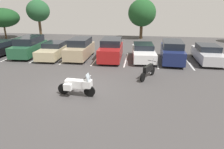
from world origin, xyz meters
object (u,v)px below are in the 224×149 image
at_px(motorcycle_touring, 77,85).
at_px(car_navy, 172,51).
at_px(car_black, 0,48).
at_px(car_champagne, 54,50).
at_px(car_red, 111,50).
at_px(motorcycle_second, 148,71).
at_px(car_white, 143,52).
at_px(car_green, 29,46).
at_px(car_tan, 80,49).
at_px(car_silver, 207,54).

distance_m(motorcycle_touring, car_navy, 10.20).
relative_size(car_black, car_champagne, 1.06).
distance_m(motorcycle_touring, car_red, 7.99).
xyz_separation_m(motorcycle_second, car_black, (-14.70, 4.54, 0.15)).
bearing_deg(car_navy, motorcycle_second, -115.66).
height_order(motorcycle_second, car_white, car_white).
distance_m(car_green, car_navy, 13.89).
xyz_separation_m(motorcycle_second, car_tan, (-6.35, 4.63, 0.36)).
xyz_separation_m(car_black, car_white, (14.38, 0.42, 0.02)).
distance_m(car_white, car_navy, 2.57).
xyz_separation_m(motorcycle_touring, car_navy, (6.26, 8.05, 0.29)).
distance_m(car_red, car_silver, 8.70).
bearing_deg(motorcycle_touring, car_champagne, 121.87).
distance_m(car_green, car_red, 8.38).
xyz_separation_m(car_green, car_navy, (13.89, -0.22, -0.01)).
relative_size(motorcycle_second, car_silver, 0.43).
distance_m(car_black, car_navy, 16.92).
distance_m(car_green, car_champagne, 2.78).
distance_m(car_tan, car_white, 6.04).
height_order(motorcycle_second, car_tan, car_tan).
relative_size(car_white, car_navy, 1.01).
bearing_deg(motorcycle_touring, car_red, 84.70).
xyz_separation_m(car_tan, car_red, (3.04, -0.11, 0.03)).
xyz_separation_m(car_black, car_tan, (8.35, 0.09, 0.21)).
xyz_separation_m(motorcycle_touring, car_black, (-10.66, 7.98, 0.06)).
bearing_deg(car_green, car_black, -174.48).
xyz_separation_m(car_green, car_red, (8.37, -0.32, -0.00)).
xyz_separation_m(motorcycle_touring, car_champagne, (-4.89, 7.87, 0.08)).
distance_m(car_champagne, car_tan, 2.60).
bearing_deg(car_white, car_green, -179.37).
xyz_separation_m(motorcycle_touring, car_white, (3.72, 8.40, 0.08)).
distance_m(motorcycle_second, car_tan, 7.86).
bearing_deg(car_silver, car_green, -179.31).
relative_size(car_green, car_tan, 1.09).
bearing_deg(motorcycle_touring, car_black, 143.19).
height_order(car_red, car_white, car_red).
bearing_deg(car_black, car_white, 1.66).
bearing_deg(motorcycle_touring, car_tan, 105.96).
relative_size(car_champagne, car_white, 0.95).
xyz_separation_m(car_black, car_green, (3.03, 0.29, 0.24)).
bearing_deg(car_tan, car_white, 3.14).
bearing_deg(motorcycle_second, car_tan, 143.90).
bearing_deg(car_silver, car_white, -179.19).
bearing_deg(car_red, car_white, 8.48).
height_order(car_green, car_champagne, car_green).
bearing_deg(car_red, motorcycle_second, -53.82).
height_order(car_white, car_navy, car_navy).
height_order(motorcycle_touring, car_champagne, car_champagne).
height_order(motorcycle_second, car_green, car_green).
relative_size(car_champagne, car_tan, 1.04).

